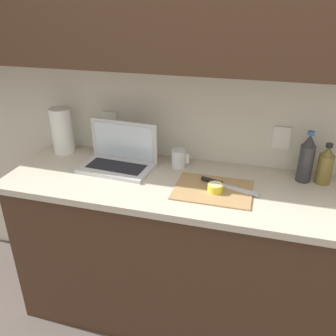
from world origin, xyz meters
The scene contains 11 objects.
ground_plane centered at (0.00, 0.00, 0.00)m, with size 12.00×12.00×0.00m, color #564C47.
wall_back centered at (0.00, 0.22, 1.56)m, with size 5.20×0.38×2.60m.
counter_unit centered at (0.02, 0.00, 0.45)m, with size 2.32×0.59×0.89m.
laptop centered at (-0.62, 0.09, 0.94)m, with size 0.40×0.25×0.24m.
cutting_board centered at (-0.09, -0.04, 0.89)m, with size 0.37×0.28×0.01m, color tan.
knife centered at (-0.07, 0.02, 0.90)m, with size 0.29×0.11×0.02m.
lemon_half_cut centered at (-0.08, -0.05, 0.91)m, with size 0.07×0.07×0.04m.
bottle_green_soda centered at (0.42, 0.19, 0.98)m, with size 0.07×0.07×0.21m.
bottle_oil_tall centered at (0.33, 0.19, 1.01)m, with size 0.07×0.07×0.26m.
measuring_cup centered at (-0.31, 0.18, 0.94)m, with size 0.10×0.08×0.10m.
paper_towel_roll centered at (-1.02, 0.19, 1.02)m, with size 0.12×0.12×0.27m.
Camera 1 is at (0.10, -1.53, 1.73)m, focal length 38.00 mm.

